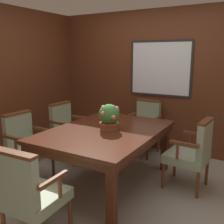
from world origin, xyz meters
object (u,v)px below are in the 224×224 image
object	(u,v)px
chair_right_far	(193,151)
chair_head_far	(145,125)
dining_table	(106,136)
chair_left_near	(26,144)
chair_head_near	(30,192)
chair_left_far	(67,129)
potted_plant	(109,117)

from	to	relation	value
chair_right_far	chair_head_far	size ratio (longest dim) A/B	1.00
dining_table	chair_left_near	distance (m)	1.12
chair_head_near	chair_left_near	bearing A→B (deg)	-42.75
chair_left_far	chair_head_far	xyz separation A→B (m)	(1.01, 0.86, 0.00)
dining_table	chair_left_near	xyz separation A→B (m)	(-1.03, -0.43, -0.16)
chair_head_near	chair_left_near	world-z (taller)	same
chair_left_far	chair_head_near	bearing A→B (deg)	-147.06
chair_left_near	chair_right_far	bearing A→B (deg)	-65.32
chair_left_far	chair_head_far	bearing A→B (deg)	-46.71
chair_left_far	potted_plant	xyz separation A→B (m)	(1.05, -0.42, 0.41)
chair_head_far	chair_head_near	world-z (taller)	same
chair_right_far	potted_plant	world-z (taller)	potted_plant
chair_left_near	chair_head_far	bearing A→B (deg)	-28.60
chair_head_near	chair_left_near	size ratio (longest dim) A/B	1.00
potted_plant	chair_left_far	bearing A→B (deg)	158.31
chair_right_far	chair_head_near	xyz separation A→B (m)	(-1.01, -1.74, 0.00)
chair_left_near	dining_table	bearing A→B (deg)	-65.40
dining_table	chair_right_far	bearing A→B (deg)	22.62
chair_left_far	chair_head_near	distance (m)	2.02
dining_table	chair_head_near	xyz separation A→B (m)	(0.01, -1.31, -0.16)
chair_left_far	chair_head_far	world-z (taller)	same
chair_right_far	chair_head_near	world-z (taller)	same
chair_left_far	dining_table	bearing A→B (deg)	-110.45
dining_table	potted_plant	world-z (taller)	potted_plant
chair_head_near	chair_right_far	bearing A→B (deg)	-122.30
chair_right_far	chair_head_near	distance (m)	2.01
dining_table	chair_left_far	bearing A→B (deg)	156.90
chair_right_far	chair_head_near	bearing A→B (deg)	-26.08
chair_right_far	dining_table	bearing A→B (deg)	-63.34
chair_left_near	potted_plant	world-z (taller)	potted_plant
dining_table	potted_plant	distance (m)	0.26
chair_head_far	chair_right_far	bearing A→B (deg)	-37.10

